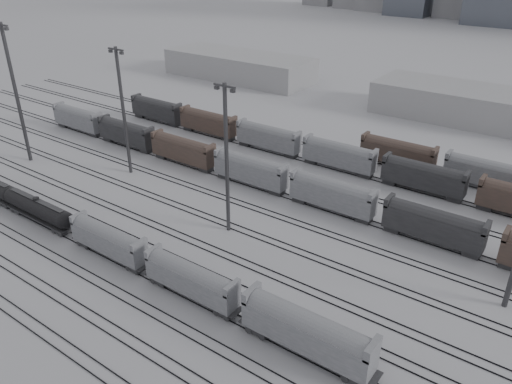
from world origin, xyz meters
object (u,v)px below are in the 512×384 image
Objects in this scene: tank_car_b at (38,208)px; hopper_car_b at (191,278)px; hopper_car_a at (109,239)px; hopper_car_c at (307,331)px; light_mast_c at (227,157)px; light_mast_a at (16,91)px.

tank_car_b is 1.23× the size of hopper_car_b.
hopper_car_a is at bearing 0.00° from tank_car_b.
tank_car_b is 33.31m from hopper_car_b.
light_mast_c is at bearing 146.03° from hopper_car_c.
hopper_car_a is 20.68m from light_mast_c.
hopper_car_c is at bearing 0.00° from hopper_car_a.
light_mast_c is (9.17, 15.89, 9.53)m from hopper_car_a.
hopper_car_a reaches higher than tank_car_b.
light_mast_c reaches higher than hopper_car_c.
hopper_car_b is 60.60m from light_mast_a.
light_mast_a reaches higher than hopper_car_a.
light_mast_a is at bearing 169.60° from hopper_car_c.
tank_car_b is at bearing 180.00° from hopper_car_b.
hopper_car_b is (15.87, 0.00, 0.04)m from hopper_car_a.
hopper_car_c is 76.83m from light_mast_a.
hopper_car_b is 19.69m from light_mast_c.
hopper_car_a is (17.43, 0.00, 0.59)m from tank_car_b.
light_mast_a is (-41.99, 13.72, 11.66)m from hopper_car_a.
light_mast_c reaches higher than tank_car_b.
tank_car_b is 50.20m from hopper_car_c.
light_mast_a is at bearing 161.90° from hopper_car_a.
hopper_car_c is 0.56× the size of light_mast_a.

